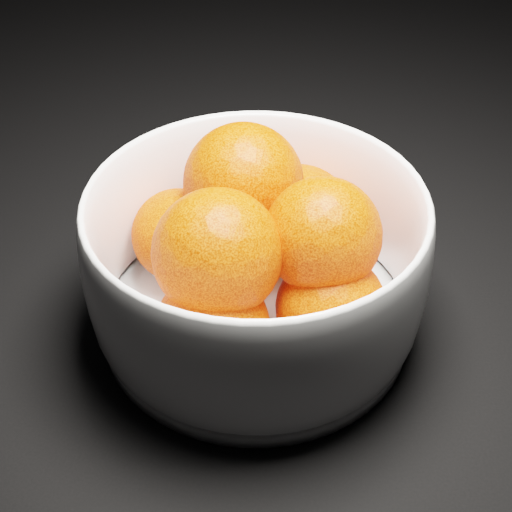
{
  "coord_description": "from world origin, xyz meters",
  "views": [
    {
      "loc": [
        0.19,
        -0.56,
        0.41
      ],
      "look_at": [
        0.16,
        -0.16,
        0.07
      ],
      "focal_mm": 50.0,
      "sensor_mm": 36.0,
      "label": 1
    }
  ],
  "objects": [
    {
      "name": "ground",
      "position": [
        0.0,
        0.0,
        0.0
      ],
      "size": [
        3.0,
        3.0,
        0.0
      ],
      "primitive_type": "cube",
      "color": "black",
      "rests_on": "ground"
    },
    {
      "name": "bowl",
      "position": [
        0.16,
        -0.16,
        0.06
      ],
      "size": [
        0.25,
        0.25,
        0.12
      ],
      "rotation": [
        0.0,
        0.0,
        0.04
      ],
      "color": "white",
      "rests_on": "ground"
    },
    {
      "name": "orange_pile",
      "position": [
        0.17,
        -0.15,
        0.08
      ],
      "size": [
        0.2,
        0.21,
        0.14
      ],
      "color": "#E73E0B",
      "rests_on": "bowl"
    }
  ]
}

